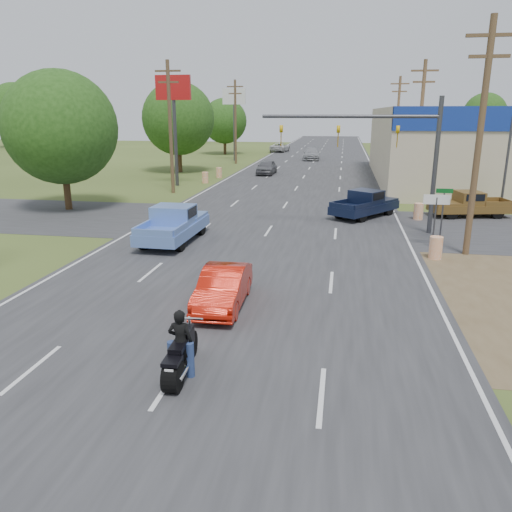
% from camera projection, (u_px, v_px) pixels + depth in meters
% --- Properties ---
extents(ground, '(200.00, 200.00, 0.00)m').
position_uv_depth(ground, '(170.00, 382.00, 11.89)').
color(ground, '#3F4F1F').
rests_on(ground, ground).
extents(main_road, '(15.00, 180.00, 0.02)m').
position_uv_depth(main_road, '(304.00, 177.00, 49.76)').
color(main_road, '#2D2D30').
rests_on(main_road, ground).
extents(cross_road, '(120.00, 10.00, 0.02)m').
position_uv_depth(cross_road, '(273.00, 223.00, 28.93)').
color(cross_road, '#2D2D30').
rests_on(cross_road, ground).
extents(utility_pole_1, '(2.00, 0.28, 10.00)m').
position_uv_depth(utility_pole_1, '(480.00, 134.00, 21.17)').
color(utility_pole_1, '#4C3823').
rests_on(utility_pole_1, ground).
extents(utility_pole_2, '(2.00, 0.28, 10.00)m').
position_uv_depth(utility_pole_2, '(420.00, 124.00, 38.21)').
color(utility_pole_2, '#4C3823').
rests_on(utility_pole_2, ground).
extents(utility_pole_3, '(2.00, 0.28, 10.00)m').
position_uv_depth(utility_pole_3, '(397.00, 121.00, 55.25)').
color(utility_pole_3, '#4C3823').
rests_on(utility_pole_3, ground).
extents(utility_pole_5, '(2.00, 0.28, 10.00)m').
position_uv_depth(utility_pole_5, '(170.00, 124.00, 38.49)').
color(utility_pole_5, '#4C3823').
rests_on(utility_pole_5, ground).
extents(utility_pole_6, '(2.00, 0.28, 10.00)m').
position_uv_depth(utility_pole_6, '(235.00, 120.00, 61.21)').
color(utility_pole_6, '#4C3823').
rests_on(utility_pole_6, ground).
extents(tree_0, '(7.14, 7.14, 8.84)m').
position_uv_depth(tree_0, '(61.00, 128.00, 31.67)').
color(tree_0, '#422D19').
rests_on(tree_0, ground).
extents(tree_1, '(7.56, 7.56, 9.36)m').
position_uv_depth(tree_1, '(178.00, 119.00, 52.33)').
color(tree_1, '#422D19').
rests_on(tree_1, ground).
extents(tree_2, '(6.72, 6.72, 8.32)m').
position_uv_depth(tree_2, '(225.00, 121.00, 75.34)').
color(tree_2, '#422D19').
rests_on(tree_2, ground).
extents(tree_4, '(9.24, 9.24, 11.44)m').
position_uv_depth(tree_4, '(16.00, 109.00, 90.04)').
color(tree_4, '#422D19').
rests_on(tree_4, ground).
extents(tree_5, '(7.98, 7.98, 9.88)m').
position_uv_depth(tree_5, '(485.00, 114.00, 95.27)').
color(tree_5, '#422D19').
rests_on(tree_5, ground).
extents(tree_6, '(8.82, 8.82, 10.92)m').
position_uv_depth(tree_6, '(183.00, 111.00, 104.96)').
color(tree_6, '#422D19').
rests_on(tree_6, ground).
extents(barrel_0, '(0.56, 0.56, 1.00)m').
position_uv_depth(barrel_0, '(436.00, 248.00, 21.80)').
color(barrel_0, orange).
rests_on(barrel_0, ground).
extents(barrel_1, '(0.56, 0.56, 1.00)m').
position_uv_depth(barrel_1, '(418.00, 212.00, 29.78)').
color(barrel_1, orange).
rests_on(barrel_1, ground).
extents(barrel_2, '(0.56, 0.56, 1.00)m').
position_uv_depth(barrel_2, '(205.00, 178.00, 45.34)').
color(barrel_2, orange).
rests_on(barrel_2, ground).
extents(barrel_3, '(0.56, 0.56, 1.00)m').
position_uv_depth(barrel_3, '(219.00, 173.00, 49.08)').
color(barrel_3, orange).
rests_on(barrel_3, ground).
extents(pole_sign_left_near, '(3.00, 0.35, 9.20)m').
position_uv_depth(pole_sign_left_near, '(174.00, 100.00, 41.93)').
color(pole_sign_left_near, '#3F3F44').
rests_on(pole_sign_left_near, ground).
extents(pole_sign_left_far, '(3.00, 0.35, 9.20)m').
position_uv_depth(pole_sign_left_far, '(234.00, 105.00, 64.65)').
color(pole_sign_left_far, '#3F3F44').
rests_on(pole_sign_left_far, ground).
extents(lane_sign, '(1.20, 0.08, 2.52)m').
position_uv_depth(lane_sign, '(436.00, 208.00, 23.27)').
color(lane_sign, '#3F3F44').
rests_on(lane_sign, ground).
extents(street_name_sign, '(0.80, 0.08, 2.61)m').
position_uv_depth(street_name_sign, '(443.00, 209.00, 24.68)').
color(street_name_sign, '#3F3F44').
rests_on(street_name_sign, ground).
extents(signal_mast, '(9.12, 0.40, 7.00)m').
position_uv_depth(signal_mast, '(383.00, 141.00, 25.70)').
color(signal_mast, '#3F3F44').
rests_on(signal_mast, ground).
extents(red_convertible, '(1.48, 3.97, 1.29)m').
position_uv_depth(red_convertible, '(223.00, 288.00, 16.37)').
color(red_convertible, '#BA1608').
rests_on(red_convertible, ground).
extents(motorcycle, '(0.74, 2.40, 1.22)m').
position_uv_depth(motorcycle, '(180.00, 357.00, 11.97)').
color(motorcycle, black).
rests_on(motorcycle, ground).
extents(rider, '(0.61, 0.41, 1.63)m').
position_uv_depth(rider, '(181.00, 346.00, 11.96)').
color(rider, black).
rests_on(rider, ground).
extents(blue_pickup, '(2.22, 5.49, 1.80)m').
position_uv_depth(blue_pickup, '(174.00, 223.00, 24.69)').
color(blue_pickup, black).
rests_on(blue_pickup, ground).
extents(navy_pickup, '(4.42, 5.13, 1.64)m').
position_uv_depth(navy_pickup, '(366.00, 203.00, 30.61)').
color(navy_pickup, black).
rests_on(navy_pickup, ground).
extents(brown_pickup, '(5.01, 2.81, 1.57)m').
position_uv_depth(brown_pickup, '(468.00, 204.00, 30.59)').
color(brown_pickup, black).
rests_on(brown_pickup, ground).
extents(distant_car_grey, '(1.83, 4.34, 1.47)m').
position_uv_depth(distant_car_grey, '(267.00, 167.00, 51.61)').
color(distant_car_grey, '#5D5D62').
rests_on(distant_car_grey, ground).
extents(distant_car_silver, '(2.43, 5.53, 1.58)m').
position_uv_depth(distant_car_silver, '(311.00, 154.00, 67.57)').
color(distant_car_silver, '#9FA0A4').
rests_on(distant_car_silver, ground).
extents(distant_car_white, '(2.98, 5.50, 1.46)m').
position_uv_depth(distant_car_white, '(280.00, 147.00, 81.26)').
color(distant_car_white, silver).
rests_on(distant_car_white, ground).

